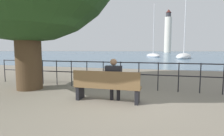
# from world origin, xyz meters

# --- Properties ---
(ground_plane) EXTENTS (1000.00, 1000.00, 0.00)m
(ground_plane) POSITION_xyz_m (0.00, 0.00, 0.00)
(ground_plane) COLOR gray
(harbor_water) EXTENTS (600.00, 300.00, 0.01)m
(harbor_water) POSITION_xyz_m (0.00, 159.03, 0.00)
(harbor_water) COLOR slate
(harbor_water) RESTS_ON ground_plane
(park_bench) EXTENTS (1.95, 0.45, 0.90)m
(park_bench) POSITION_xyz_m (0.00, -0.06, 0.44)
(park_bench) COLOR brown
(park_bench) RESTS_ON ground_plane
(seated_person_left) EXTENTS (0.46, 0.35, 1.24)m
(seated_person_left) POSITION_xyz_m (0.19, 0.01, 0.68)
(seated_person_left) COLOR black
(seated_person_left) RESTS_ON ground_plane
(promenade_railing) EXTENTS (11.25, 0.04, 1.05)m
(promenade_railing) POSITION_xyz_m (0.00, 1.73, 0.69)
(promenade_railing) COLOR black
(promenade_railing) RESTS_ON ground_plane
(sailboat_1) EXTENTS (3.99, 6.21, 11.53)m
(sailboat_1) POSITION_xyz_m (5.45, 28.84, 0.34)
(sailboat_1) COLOR white
(sailboat_1) RESTS_ON ground_plane
(sailboat_2) EXTENTS (4.40, 6.07, 11.93)m
(sailboat_2) POSITION_xyz_m (-0.17, 35.44, 0.31)
(sailboat_2) COLOR silver
(sailboat_2) RESTS_ON ground_plane
(harbor_lighthouse) EXTENTS (4.38, 4.38, 27.43)m
(harbor_lighthouse) POSITION_xyz_m (5.57, 114.64, 12.76)
(harbor_lighthouse) COLOR silver
(harbor_lighthouse) RESTS_ON ground_plane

